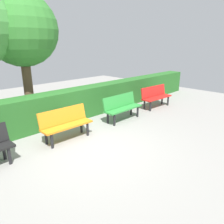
% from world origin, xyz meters
% --- Properties ---
extents(ground_plane, '(17.80, 17.80, 0.00)m').
position_xyz_m(ground_plane, '(0.00, 0.00, 0.00)').
color(ground_plane, gray).
extents(bench_red, '(1.52, 0.53, 0.86)m').
position_xyz_m(bench_red, '(-4.24, -0.74, 0.48)').
color(bench_red, red).
rests_on(bench_red, ground_plane).
extents(bench_green, '(1.51, 0.48, 0.86)m').
position_xyz_m(bench_green, '(-2.13, -0.68, 0.48)').
color(bench_green, '#2D8C38').
rests_on(bench_green, ground_plane).
extents(bench_orange, '(1.43, 0.49, 0.86)m').
position_xyz_m(bench_orange, '(0.11, -0.70, 0.48)').
color(bench_orange, orange).
rests_on(bench_orange, ground_plane).
extents(hedge_row, '(13.80, 0.66, 1.04)m').
position_xyz_m(hedge_row, '(-0.97, -1.94, 0.52)').
color(hedge_row, '#266023').
rests_on(hedge_row, ground_plane).
extents(tree_near, '(2.34, 2.34, 4.11)m').
position_xyz_m(tree_near, '(-0.06, -3.20, 2.91)').
color(tree_near, brown).
rests_on(tree_near, ground_plane).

